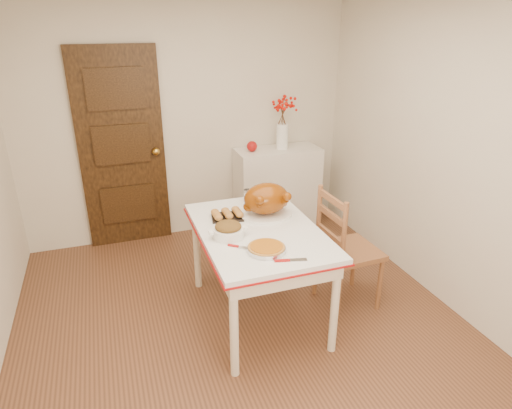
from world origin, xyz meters
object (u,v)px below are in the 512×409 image
object	(u,v)px
kitchen_table	(258,273)
turkey_platter	(266,200)
sideboard	(277,189)
chair_oak	(349,248)
pumpkin_pie	(266,248)

from	to	relation	value
kitchen_table	turkey_platter	bearing A→B (deg)	55.19
sideboard	turkey_platter	distance (m)	1.56
kitchen_table	chair_oak	bearing A→B (deg)	-4.60
chair_oak	turkey_platter	xyz separation A→B (m)	(-0.64, 0.27, 0.41)
chair_oak	pumpkin_pie	distance (m)	0.95
sideboard	kitchen_table	bearing A→B (deg)	-116.73
turkey_platter	pumpkin_pie	bearing A→B (deg)	-88.41
turkey_platter	pumpkin_pie	xyz separation A→B (m)	(-0.21, -0.56, -0.11)
pumpkin_pie	sideboard	bearing A→B (deg)	66.09
sideboard	chair_oak	size ratio (longest dim) A/B	0.91
sideboard	pumpkin_pie	world-z (taller)	sideboard
sideboard	pumpkin_pie	distance (m)	2.11
sideboard	chair_oak	bearing A→B (deg)	-89.80
pumpkin_pie	chair_oak	bearing A→B (deg)	19.13
sideboard	chair_oak	xyz separation A→B (m)	(0.01, -1.61, 0.05)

